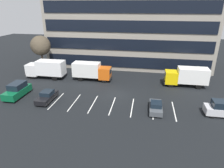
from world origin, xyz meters
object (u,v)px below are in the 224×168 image
at_px(suv_silver, 223,109).
at_px(sedan_charcoal, 156,107).
at_px(box_truck_yellow, 187,76).
at_px(suv_forest, 17,90).
at_px(box_truck_orange, 91,70).
at_px(box_truck_white, 46,68).
at_px(bare_tree, 41,46).
at_px(sedan_black, 47,96).

relative_size(suv_silver, sedan_charcoal, 1.16).
bearing_deg(suv_silver, box_truck_yellow, 107.27).
relative_size(suv_forest, sedan_charcoal, 1.24).
distance_m(box_truck_orange, sedan_charcoal, 15.22).
bearing_deg(sedan_charcoal, box_truck_yellow, 61.19).
bearing_deg(box_truck_white, suv_silver, -17.64).
distance_m(box_truck_yellow, bare_tree, 28.74).
height_order(box_truck_white, suv_silver, box_truck_white).
xyz_separation_m(suv_silver, bare_tree, (-31.27, 12.83, 4.46)).
distance_m(suv_forest, sedan_charcoal, 20.77).
height_order(suv_silver, suv_forest, suv_forest).
xyz_separation_m(box_truck_white, box_truck_orange, (8.69, 0.46, -0.08)).
bearing_deg(suv_silver, sedan_black, 179.99).
distance_m(sedan_charcoal, bare_tree, 26.86).
bearing_deg(box_truck_orange, sedan_black, -113.20).
height_order(suv_forest, bare_tree, bare_tree).
xyz_separation_m(box_truck_orange, bare_tree, (-11.40, 3.28, 3.58)).
xyz_separation_m(box_truck_yellow, bare_tree, (-28.32, 3.35, 3.58)).
bearing_deg(box_truck_yellow, sedan_charcoal, -118.81).
bearing_deg(suv_forest, box_truck_orange, 44.07).
height_order(box_truck_yellow, box_truck_orange, box_truck_yellow).
distance_m(suv_forest, bare_tree, 13.16).
bearing_deg(box_truck_orange, bare_tree, 163.94).
bearing_deg(box_truck_yellow, suv_silver, -72.73).
bearing_deg(box_truck_white, box_truck_yellow, 0.89).
xyz_separation_m(box_truck_white, suv_silver, (28.55, -9.08, -0.96)).
bearing_deg(sedan_black, suv_silver, -0.01).
height_order(box_truck_white, bare_tree, bare_tree).
height_order(box_truck_yellow, box_truck_white, box_truck_white).
bearing_deg(box_truck_yellow, box_truck_white, -179.11).
bearing_deg(suv_forest, sedan_charcoal, -2.60).
relative_size(box_truck_orange, sedan_black, 1.70).
bearing_deg(sedan_black, sedan_charcoal, -1.23).
distance_m(box_truck_white, box_truck_orange, 8.70).
bearing_deg(suv_silver, bare_tree, 157.70).
relative_size(box_truck_yellow, sedan_charcoal, 1.84).
height_order(box_truck_white, suv_forest, box_truck_white).
relative_size(box_truck_yellow, box_truck_white, 0.96).
relative_size(suv_silver, sedan_black, 1.07).
distance_m(box_truck_white, sedan_black, 10.25).
bearing_deg(box_truck_white, box_truck_orange, 3.06).
bearing_deg(box_truck_orange, box_truck_white, -176.94).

